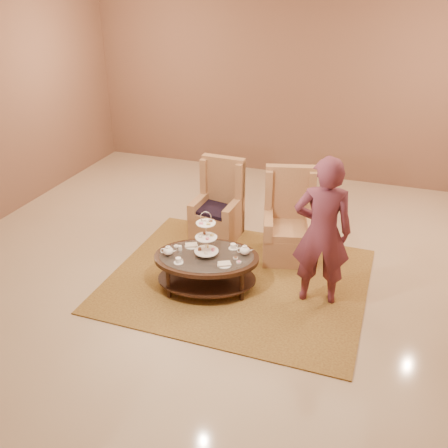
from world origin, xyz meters
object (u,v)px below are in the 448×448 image
at_px(armchair_left, 219,211).
at_px(person, 322,232).
at_px(armchair_right, 288,228).
at_px(tea_table, 207,262).

bearing_deg(armchair_left, person, -31.97).
relative_size(armchair_right, person, 0.68).
distance_m(armchair_right, person, 1.19).
xyz_separation_m(tea_table, armchair_right, (0.75, 1.14, 0.03)).
height_order(tea_table, person, person).
distance_m(armchair_left, person, 2.06).
distance_m(tea_table, armchair_right, 1.37).
relative_size(tea_table, armchair_left, 1.24).
bearing_deg(tea_table, person, -6.04).
bearing_deg(armchair_right, person, -73.06).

